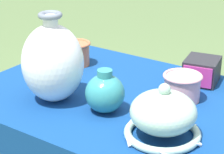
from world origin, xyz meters
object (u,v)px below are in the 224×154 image
Objects in this scene: cup_wide_terracotta at (76,53)px; mosaic_tile_box at (202,71)px; vase_dome_bell at (163,116)px; jar_round_teal at (105,93)px; cup_wide_rose at (182,86)px; vase_tall_bulbous at (53,62)px.

mosaic_tile_box is at bearing 13.95° from cup_wide_terracotta.
vase_dome_bell is 2.01× the size of cup_wide_terracotta.
cup_wide_terracotta is 0.82× the size of jar_round_teal.
mosaic_tile_box is at bearing 92.59° from cup_wide_rose.
cup_wide_terracotta is 0.43m from jar_round_teal.
cup_wide_terracotta is at bearing 115.71° from vase_tall_bulbous.
vase_dome_bell is 0.43m from mosaic_tile_box.
cup_wide_rose is at bearing 104.11° from vase_dome_bell.
vase_tall_bulbous is 2.27× the size of cup_wide_rose.
vase_dome_bell is 0.26m from cup_wide_rose.
mosaic_tile_box is at bearing 68.49° from jar_round_teal.
cup_wide_rose is 0.27m from jar_round_teal.
vase_dome_bell reaches higher than jar_round_teal.
vase_tall_bulbous is at bearing -140.05° from mosaic_tile_box.
jar_round_teal reaches higher than mosaic_tile_box.
mosaic_tile_box is 0.50m from cup_wide_terracotta.
cup_wide_terracotta is at bearing 151.15° from vase_dome_bell.
vase_dome_bell is 1.65× the size of jar_round_teal.
vase_dome_bell is at bearing -9.18° from jar_round_teal.
mosaic_tile_box is 0.42m from jar_round_teal.
jar_round_teal is at bearing 7.71° from vase_tall_bulbous.
cup_wide_rose is (0.35, 0.24, -0.08)m from vase_tall_bulbous.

